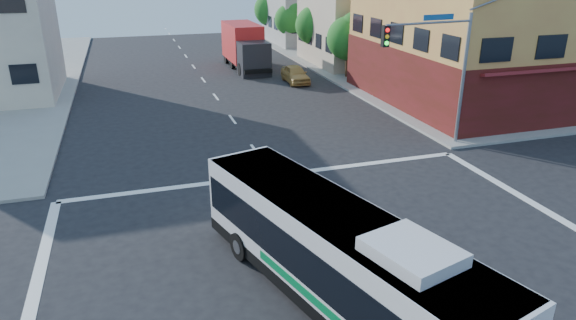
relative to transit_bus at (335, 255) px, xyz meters
name	(u,v)px	position (x,y,z in m)	size (l,w,h in m)	color
ground	(359,291)	(0.98, 0.27, -1.64)	(120.00, 120.00, 0.00)	black
sidewalk_ne	(514,51)	(35.98, 35.27, -1.56)	(50.00, 50.00, 0.15)	gray
corner_building_ne	(514,15)	(20.97, 18.75, 4.25)	(18.10, 15.44, 14.00)	gold
building_east_near	(373,15)	(17.96, 34.25, 2.87)	(12.06, 10.06, 9.00)	tan
signal_mast_ne	(439,55)	(10.06, 10.89, 3.34)	(7.91, 1.13, 8.07)	gray
street_tree_a	(350,36)	(12.88, 28.19, 1.95)	(3.60, 3.60, 5.53)	#3A2115
street_tree_b	(316,23)	(12.88, 36.19, 2.12)	(3.80, 3.80, 5.79)	#3A2115
street_tree_c	(291,18)	(12.88, 44.19, 1.82)	(3.40, 3.40, 5.29)	#3A2115
street_tree_d	(271,8)	(12.88, 52.19, 2.24)	(4.00, 4.00, 6.03)	#3A2115
transit_bus	(335,255)	(0.00, 0.00, 0.00)	(5.45, 11.52, 3.35)	black
box_truck	(245,48)	(5.49, 34.93, 0.30)	(2.74, 8.88, 3.98)	black
parked_car	(295,74)	(8.08, 28.02, -0.94)	(1.66, 4.11, 1.40)	#BD9246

